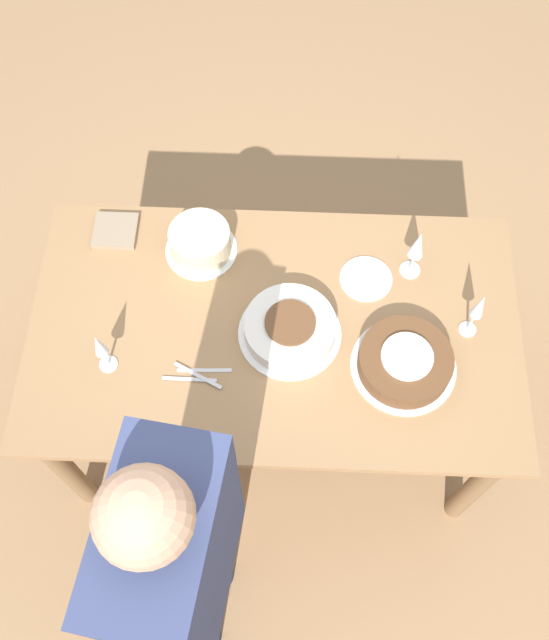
% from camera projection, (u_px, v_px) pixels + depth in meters
% --- Properties ---
extents(ground_plane, '(12.00, 12.00, 0.00)m').
position_uv_depth(ground_plane, '(274.00, 410.00, 2.98)').
color(ground_plane, '#A87F56').
extents(dining_table, '(1.58, 0.91, 0.78)m').
position_uv_depth(dining_table, '(274.00, 342.00, 2.39)').
color(dining_table, '#9E754C').
rests_on(dining_table, ground_plane).
extents(cake_center_white, '(0.33, 0.33, 0.08)m').
position_uv_depth(cake_center_white, '(290.00, 328.00, 2.24)').
color(cake_center_white, white).
rests_on(cake_center_white, dining_table).
extents(cake_front_chocolate, '(0.33, 0.33, 0.08)m').
position_uv_depth(cake_front_chocolate, '(405.00, 362.00, 2.19)').
color(cake_front_chocolate, white).
rests_on(cake_front_chocolate, dining_table).
extents(cake_back_decorated, '(0.24, 0.24, 0.10)m').
position_uv_depth(cake_back_decorated, '(200.00, 242.00, 2.37)').
color(cake_back_decorated, white).
rests_on(cake_back_decorated, dining_table).
extents(wine_glass_near, '(0.07, 0.07, 0.22)m').
position_uv_depth(wine_glass_near, '(417.00, 247.00, 2.25)').
color(wine_glass_near, silver).
rests_on(wine_glass_near, dining_table).
extents(wine_glass_far, '(0.06, 0.06, 0.22)m').
position_uv_depth(wine_glass_far, '(479.00, 308.00, 2.15)').
color(wine_glass_far, silver).
rests_on(wine_glass_far, dining_table).
extents(wine_glass_extra, '(0.06, 0.06, 0.20)m').
position_uv_depth(wine_glass_extra, '(100.00, 347.00, 2.11)').
color(wine_glass_extra, silver).
rests_on(wine_glass_extra, dining_table).
extents(dessert_plate_right, '(0.18, 0.18, 0.01)m').
position_uv_depth(dessert_plate_right, '(366.00, 279.00, 2.37)').
color(dessert_plate_right, silver).
rests_on(dessert_plate_right, dining_table).
extents(fork_pile, '(0.21, 0.09, 0.01)m').
position_uv_depth(fork_pile, '(197.00, 375.00, 2.21)').
color(fork_pile, silver).
rests_on(fork_pile, dining_table).
extents(napkin_stack, '(0.15, 0.14, 0.02)m').
position_uv_depth(napkin_stack, '(115.00, 231.00, 2.44)').
color(napkin_stack, gray).
rests_on(napkin_stack, dining_table).
extents(person_cutting, '(0.27, 0.43, 1.66)m').
position_uv_depth(person_cutting, '(181.00, 565.00, 1.74)').
color(person_cutting, '#2D334C').
rests_on(person_cutting, ground_plane).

